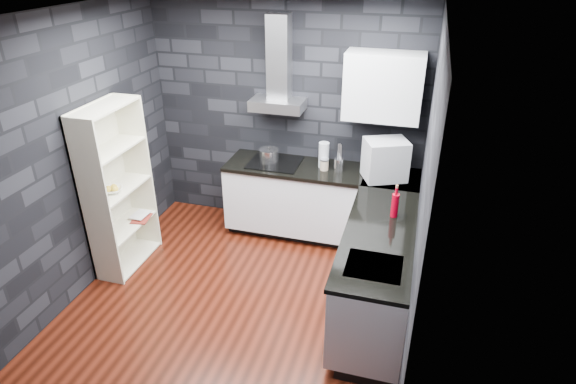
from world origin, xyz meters
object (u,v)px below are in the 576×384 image
at_px(storage_jar, 324,165).
at_px(pot, 269,156).
at_px(bookshelf, 118,189).
at_px(fruit_bowl, 112,190).
at_px(appliance_garage, 385,160).
at_px(red_bottle, 395,206).
at_px(glass_vase, 324,155).
at_px(utensil_crock, 339,165).

bearing_deg(storage_jar, pot, 176.54).
xyz_separation_m(bookshelf, fruit_bowl, (0.00, -0.09, 0.04)).
distance_m(appliance_garage, red_bottle, 0.82).
bearing_deg(pot, appliance_garage, -3.95).
height_order(glass_vase, bookshelf, bookshelf).
relative_size(glass_vase, bookshelf, 0.16).
distance_m(appliance_garage, fruit_bowl, 2.85).
bearing_deg(pot, glass_vase, 3.08).
xyz_separation_m(appliance_garage, red_bottle, (0.18, -0.79, -0.11)).
bearing_deg(utensil_crock, bookshelf, -152.77).
distance_m(glass_vase, storage_jar, 0.12).
bearing_deg(fruit_bowl, pot, 42.60).
bearing_deg(utensil_crock, storage_jar, -170.69).
bearing_deg(glass_vase, utensil_crock, -14.66).
xyz_separation_m(pot, bookshelf, (-1.30, -1.10, -0.08)).
bearing_deg(red_bottle, bookshelf, -175.49).
bearing_deg(bookshelf, storage_jar, 22.24).
distance_m(pot, red_bottle, 1.75).
bearing_deg(bookshelf, red_bottle, -1.76).
xyz_separation_m(glass_vase, storage_jar, (0.02, -0.07, -0.09)).
xyz_separation_m(pot, utensil_crock, (0.82, -0.01, -0.01)).
relative_size(glass_vase, storage_jar, 2.54).
relative_size(red_bottle, fruit_bowl, 1.15).
relative_size(pot, fruit_bowl, 1.11).
height_order(storage_jar, utensil_crock, utensil_crock).
bearing_deg(storage_jar, bookshelf, -151.49).
bearing_deg(bookshelf, fruit_bowl, -96.27).
relative_size(appliance_garage, bookshelf, 0.24).
bearing_deg(appliance_garage, glass_vase, 145.57).
distance_m(pot, glass_vase, 0.64).
height_order(appliance_garage, fruit_bowl, appliance_garage).
xyz_separation_m(glass_vase, red_bottle, (0.87, -0.92, -0.03)).
bearing_deg(glass_vase, pot, -176.92).
height_order(pot, fruit_bowl, pot).
height_order(glass_vase, appliance_garage, appliance_garage).
relative_size(appliance_garage, red_bottle, 1.88).
distance_m(glass_vase, utensil_crock, 0.21).
bearing_deg(storage_jar, red_bottle, -44.96).
relative_size(appliance_garage, fruit_bowl, 2.16).
bearing_deg(fruit_bowl, red_bottle, 6.27).
height_order(appliance_garage, red_bottle, appliance_garage).
height_order(storage_jar, fruit_bowl, storage_jar).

